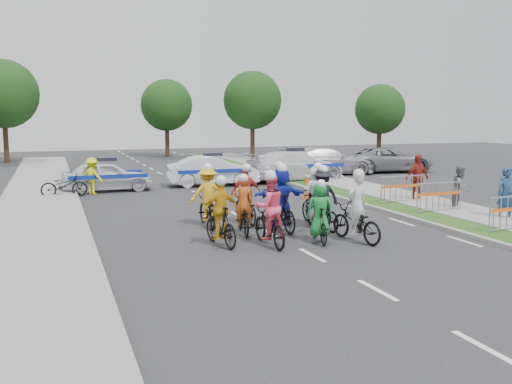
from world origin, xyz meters
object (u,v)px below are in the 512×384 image
object	(u,v)px
marshal_hiviz	(92,176)
barrier_1	(439,198)
police_car_2	(295,166)
barrier_2	(401,190)
rider_7	(316,201)
tree_4	(166,105)
police_car_1	(213,171)
tree_3	(3,94)
rider_0	(356,218)
cone_1	(307,178)
civilian_suv	(388,160)
rider_8	(278,199)
spectator_0	(507,194)
tree_2	(380,109)
rider_2	(269,218)
rider_3	(221,219)
parked_bike	(64,185)
rider_5	(281,204)
spectator_2	(417,178)
rider_6	(243,214)
rider_4	(322,205)
rider_9	(246,201)
tree_1	(252,100)
civilian_sedan	(327,161)
rider_1	(319,218)
cone_0	(307,191)
spectator_1	(461,188)
police_car_0	(107,176)

from	to	relation	value
marshal_hiviz	barrier_1	size ratio (longest dim) A/B	0.80
police_car_2	barrier_2	bearing A→B (deg)	175.58
rider_7	tree_4	distance (m)	30.67
rider_7	police_car_1	world-z (taller)	rider_7
tree_3	tree_4	bearing A→B (deg)	9.46
rider_0	cone_1	xyz separation A→B (m)	(4.03, 11.87, -0.32)
tree_3	tree_4	distance (m)	12.19
civilian_suv	tree_3	world-z (taller)	tree_3
rider_8	barrier_1	xyz separation A→B (m)	(5.82, -0.59, -0.17)
spectator_0	tree_2	bearing A→B (deg)	88.37
rider_8	rider_2	bearing A→B (deg)	65.32
rider_0	rider_3	bearing A→B (deg)	-22.12
parked_bike	tree_4	bearing A→B (deg)	-20.88
rider_7	rider_5	bearing A→B (deg)	19.37
spectator_2	rider_6	bearing A→B (deg)	-164.31
rider_4	rider_5	bearing A→B (deg)	-7.62
rider_9	tree_1	bearing A→B (deg)	-111.44
rider_3	rider_5	size ratio (longest dim) A/B	0.93
rider_0	civilian_sedan	xyz separation A→B (m)	(7.23, 16.10, 0.13)
rider_1	marshal_hiviz	bearing A→B (deg)	-55.27
rider_5	rider_4	bearing A→B (deg)	172.55
rider_3	tree_1	size ratio (longest dim) A/B	0.28
spectator_0	cone_1	world-z (taller)	spectator_0
marshal_hiviz	cone_0	world-z (taller)	marshal_hiviz
spectator_0	barrier_2	xyz separation A→B (m)	(-1.23, 4.12, -0.33)
rider_2	barrier_1	bearing A→B (deg)	-162.46
civilian_suv	spectator_1	world-z (taller)	spectator_1
police_car_0	cone_0	xyz separation A→B (m)	(7.57, -5.20, -0.35)
rider_5	civilian_sedan	bearing A→B (deg)	-124.79
civilian_sedan	tree_2	xyz separation A→B (m)	(8.98, 8.89, 3.04)
rider_7	police_car_1	bearing A→B (deg)	-90.91
police_car_0	barrier_2	size ratio (longest dim) A/B	2.02
cone_1	parked_bike	bearing A→B (deg)	-178.97
police_car_2	barrier_2	size ratio (longest dim) A/B	2.71
rider_3	police_car_1	xyz separation A→B (m)	(3.26, 12.54, -0.00)
rider_2	police_car_2	xyz separation A→B (m)	(6.61, 13.37, 0.04)
parked_bike	rider_5	bearing A→B (deg)	-147.83
barrier_1	marshal_hiviz	bearing A→B (deg)	139.81
rider_1	spectator_1	size ratio (longest dim) A/B	1.07
rider_2	spectator_2	xyz separation A→B (m)	(8.28, 5.16, 0.20)
rider_5	cone_1	bearing A→B (deg)	-122.11
rider_9	tree_3	size ratio (longest dim) A/B	0.26
rider_7	police_car_2	xyz separation A→B (m)	(4.18, 11.19, 0.02)
rider_1	rider_2	bearing A→B (deg)	6.65
rider_2	rider_6	size ratio (longest dim) A/B	1.12
police_car_0	spectator_2	size ratio (longest dim) A/B	2.12
rider_5	police_car_0	bearing A→B (deg)	-73.25
tree_3	tree_4	xyz separation A→B (m)	(12.00, 2.00, -0.70)
rider_2	tree_1	distance (m)	30.44
civilian_suv	cone_0	world-z (taller)	civilian_suv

